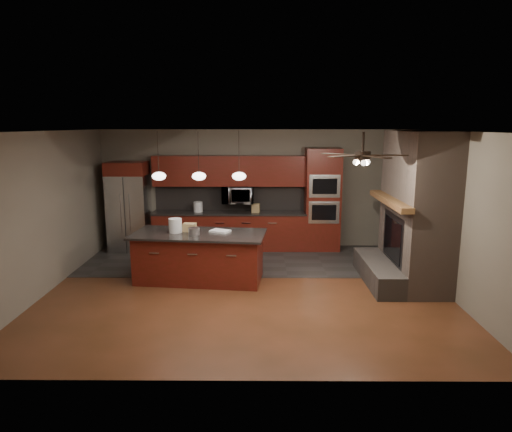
{
  "coord_description": "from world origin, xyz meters",
  "views": [
    {
      "loc": [
        0.22,
        -7.79,
        2.9
      ],
      "look_at": [
        0.17,
        0.6,
        1.22
      ],
      "focal_mm": 32.0,
      "sensor_mm": 36.0,
      "label": 1
    }
  ],
  "objects_px": {
    "kitchen_island": "(199,257)",
    "paint_tray": "(220,231)",
    "counter_bucket": "(198,207)",
    "counter_box": "(256,208)",
    "oven_tower": "(322,200)",
    "cardboard_box": "(190,227)",
    "refrigerator": "(129,207)",
    "white_bucket": "(175,226)",
    "microwave": "(238,195)",
    "paint_can": "(194,231)"
  },
  "relations": [
    {
      "from": "kitchen_island",
      "to": "white_bucket",
      "type": "bearing_deg",
      "value": -179.47
    },
    {
      "from": "microwave",
      "to": "kitchen_island",
      "type": "distance_m",
      "value": 2.5
    },
    {
      "from": "oven_tower",
      "to": "microwave",
      "type": "bearing_deg",
      "value": 178.34
    },
    {
      "from": "paint_can",
      "to": "cardboard_box",
      "type": "bearing_deg",
      "value": 111.91
    },
    {
      "from": "paint_tray",
      "to": "counter_bucket",
      "type": "height_order",
      "value": "counter_bucket"
    },
    {
      "from": "cardboard_box",
      "to": "counter_box",
      "type": "height_order",
      "value": "counter_box"
    },
    {
      "from": "paint_can",
      "to": "kitchen_island",
      "type": "bearing_deg",
      "value": 66.68
    },
    {
      "from": "refrigerator",
      "to": "counter_box",
      "type": "xyz_separation_m",
      "value": [
        2.95,
        0.03,
        -0.04
      ]
    },
    {
      "from": "counter_bucket",
      "to": "counter_box",
      "type": "relative_size",
      "value": 1.18
    },
    {
      "from": "oven_tower",
      "to": "kitchen_island",
      "type": "bearing_deg",
      "value": -139.61
    },
    {
      "from": "microwave",
      "to": "counter_bucket",
      "type": "height_order",
      "value": "microwave"
    },
    {
      "from": "microwave",
      "to": "counter_box",
      "type": "xyz_separation_m",
      "value": [
        0.42,
        -0.1,
        -0.3
      ]
    },
    {
      "from": "kitchen_island",
      "to": "paint_tray",
      "type": "relative_size",
      "value": 7.38
    },
    {
      "from": "white_bucket",
      "to": "counter_bucket",
      "type": "height_order",
      "value": "white_bucket"
    },
    {
      "from": "refrigerator",
      "to": "paint_tray",
      "type": "distance_m",
      "value": 3.07
    },
    {
      "from": "oven_tower",
      "to": "cardboard_box",
      "type": "bearing_deg",
      "value": -143.58
    },
    {
      "from": "white_bucket",
      "to": "cardboard_box",
      "type": "relative_size",
      "value": 1.12
    },
    {
      "from": "counter_box",
      "to": "kitchen_island",
      "type": "bearing_deg",
      "value": -108.59
    },
    {
      "from": "refrigerator",
      "to": "paint_tray",
      "type": "relative_size",
      "value": 5.97
    },
    {
      "from": "paint_can",
      "to": "counter_bucket",
      "type": "distance_m",
      "value": 2.39
    },
    {
      "from": "kitchen_island",
      "to": "white_bucket",
      "type": "xyz_separation_m",
      "value": [
        -0.44,
        0.05,
        0.59
      ]
    },
    {
      "from": "oven_tower",
      "to": "refrigerator",
      "type": "xyz_separation_m",
      "value": [
        -4.5,
        -0.07,
        -0.15
      ]
    },
    {
      "from": "white_bucket",
      "to": "paint_tray",
      "type": "relative_size",
      "value": 0.77
    },
    {
      "from": "microwave",
      "to": "refrigerator",
      "type": "relative_size",
      "value": 0.35
    },
    {
      "from": "microwave",
      "to": "white_bucket",
      "type": "xyz_separation_m",
      "value": [
        -1.07,
        -2.23,
        -0.25
      ]
    },
    {
      "from": "counter_box",
      "to": "refrigerator",
      "type": "bearing_deg",
      "value": -172.18
    },
    {
      "from": "counter_box",
      "to": "paint_can",
      "type": "bearing_deg",
      "value": -108.43
    },
    {
      "from": "white_bucket",
      "to": "paint_tray",
      "type": "height_order",
      "value": "white_bucket"
    },
    {
      "from": "white_bucket",
      "to": "oven_tower",
      "type": "bearing_deg",
      "value": 35.46
    },
    {
      "from": "white_bucket",
      "to": "paint_can",
      "type": "height_order",
      "value": "white_bucket"
    },
    {
      "from": "kitchen_island",
      "to": "paint_tray",
      "type": "height_order",
      "value": "paint_tray"
    },
    {
      "from": "refrigerator",
      "to": "white_bucket",
      "type": "relative_size",
      "value": 7.79
    },
    {
      "from": "refrigerator",
      "to": "white_bucket",
      "type": "xyz_separation_m",
      "value": [
        1.46,
        -2.09,
        0.02
      ]
    },
    {
      "from": "paint_can",
      "to": "counter_box",
      "type": "relative_size",
      "value": 1.02
    },
    {
      "from": "white_bucket",
      "to": "counter_box",
      "type": "bearing_deg",
      "value": 54.93
    },
    {
      "from": "oven_tower",
      "to": "refrigerator",
      "type": "distance_m",
      "value": 4.51
    },
    {
      "from": "refrigerator",
      "to": "oven_tower",
      "type": "bearing_deg",
      "value": 0.94
    },
    {
      "from": "oven_tower",
      "to": "counter_bucket",
      "type": "height_order",
      "value": "oven_tower"
    },
    {
      "from": "microwave",
      "to": "cardboard_box",
      "type": "bearing_deg",
      "value": -111.09
    },
    {
      "from": "kitchen_island",
      "to": "counter_bucket",
      "type": "bearing_deg",
      "value": 104.1
    },
    {
      "from": "white_bucket",
      "to": "paint_tray",
      "type": "bearing_deg",
      "value": 3.37
    },
    {
      "from": "refrigerator",
      "to": "cardboard_box",
      "type": "distance_m",
      "value": 2.62
    },
    {
      "from": "microwave",
      "to": "kitchen_island",
      "type": "height_order",
      "value": "microwave"
    },
    {
      "from": "oven_tower",
      "to": "white_bucket",
      "type": "bearing_deg",
      "value": -144.54
    },
    {
      "from": "oven_tower",
      "to": "microwave",
      "type": "xyz_separation_m",
      "value": [
        -1.98,
        0.06,
        0.11
      ]
    },
    {
      "from": "microwave",
      "to": "counter_bucket",
      "type": "bearing_deg",
      "value": -176.92
    },
    {
      "from": "counter_bucket",
      "to": "refrigerator",
      "type": "bearing_deg",
      "value": -177.09
    },
    {
      "from": "cardboard_box",
      "to": "counter_box",
      "type": "relative_size",
      "value": 1.19
    },
    {
      "from": "paint_tray",
      "to": "counter_bucket",
      "type": "distance_m",
      "value": 2.24
    },
    {
      "from": "paint_can",
      "to": "paint_tray",
      "type": "xyz_separation_m",
      "value": [
        0.46,
        0.25,
        -0.05
      ]
    }
  ]
}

